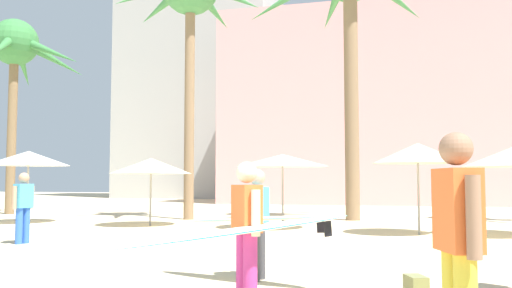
% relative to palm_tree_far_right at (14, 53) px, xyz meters
% --- Properties ---
extents(hotel_pink, '(20.43, 10.07, 12.46)m').
position_rel_palm_tree_far_right_xyz_m(hotel_pink, '(15.59, 17.22, -0.93)').
color(hotel_pink, pink).
rests_on(hotel_pink, ground).
extents(hotel_tower_gray, '(13.56, 8.36, 33.44)m').
position_rel_palm_tree_far_right_xyz_m(hotel_tower_gray, '(-0.61, 25.66, 9.56)').
color(hotel_tower_gray, '#A8A8A3').
rests_on(hotel_tower_gray, ground).
extents(palm_tree_far_right, '(6.72, 6.47, 8.69)m').
position_rel_palm_tree_far_right_xyz_m(palm_tree_far_right, '(0.00, 0.00, 0.00)').
color(palm_tree_far_right, brown).
rests_on(palm_tree_far_right, ground).
extents(cafe_umbrella_1, '(2.65, 2.65, 2.18)m').
position_rel_palm_tree_far_right_xyz_m(cafe_umbrella_1, '(8.74, -4.23, -5.24)').
color(cafe_umbrella_1, gray).
rests_on(cafe_umbrella_1, ground).
extents(cafe_umbrella_2, '(2.77, 2.77, 2.48)m').
position_rel_palm_tree_far_right_xyz_m(cafe_umbrella_2, '(4.15, -4.26, -4.94)').
color(cafe_umbrella_2, gray).
rests_on(cafe_umbrella_2, ground).
extents(cafe_umbrella_4, '(2.42, 2.42, 2.46)m').
position_rel_palm_tree_far_right_xyz_m(cafe_umbrella_4, '(17.03, -5.11, -4.97)').
color(cafe_umbrella_4, gray).
rests_on(cafe_umbrella_4, ground).
extents(cafe_umbrella_5, '(2.78, 2.78, 2.25)m').
position_rel_palm_tree_far_right_xyz_m(cafe_umbrella_5, '(13.12, -4.31, -5.10)').
color(cafe_umbrella_5, gray).
rests_on(cafe_umbrella_5, ground).
extents(person_far_left, '(2.36, 2.31, 1.65)m').
position_rel_palm_tree_far_right_xyz_m(person_far_left, '(14.83, -14.67, -6.26)').
color(person_far_left, '#B7337F').
rests_on(person_far_left, ground).
extents(person_far_right, '(2.63, 1.18, 1.60)m').
position_rel_palm_tree_far_right_xyz_m(person_far_right, '(14.48, -12.81, -6.28)').
color(person_far_right, '#3D3D42').
rests_on(person_far_right, ground).
extents(person_mid_left, '(0.29, 0.61, 1.63)m').
position_rel_palm_tree_far_right_xyz_m(person_mid_left, '(8.13, -9.63, -6.27)').
color(person_mid_left, blue).
rests_on(person_mid_left, ground).
extents(person_near_right, '(0.33, 0.60, 1.78)m').
position_rel_palm_tree_far_right_xyz_m(person_near_right, '(16.87, -16.29, -6.18)').
color(person_near_right, gold).
rests_on(person_near_right, ground).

